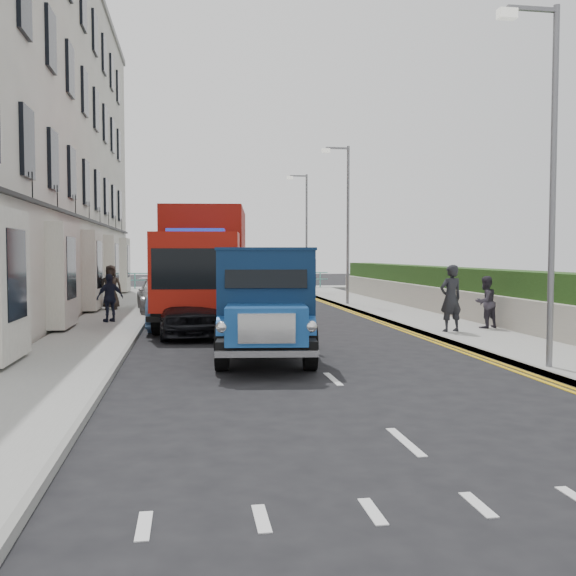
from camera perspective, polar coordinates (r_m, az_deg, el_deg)
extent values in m
plane|color=black|center=(13.87, 2.17, -6.53)|extent=(120.00, 120.00, 0.00)
cube|color=gray|center=(22.69, -15.34, -2.75)|extent=(2.40, 38.00, 0.12)
cube|color=gray|center=(23.89, 10.58, -2.41)|extent=(2.60, 38.00, 0.12)
cube|color=gray|center=(42.57, -5.28, 0.00)|extent=(30.00, 2.50, 0.12)
plane|color=#505C6E|center=(73.51, -6.77, 1.22)|extent=(120.00, 120.00, 0.00)
cube|color=silver|center=(27.71, -23.66, 12.54)|extent=(6.00, 30.00, 14.00)
cube|color=black|center=(26.72, -16.93, 5.68)|extent=(0.12, 28.00, 0.10)
cube|color=#B2AD9E|center=(24.31, 13.48, -1.19)|extent=(0.30, 28.00, 1.00)
cube|color=#1E3C13|center=(24.56, 15.01, -0.23)|extent=(1.20, 28.00, 1.70)
cube|color=#59B2A5|center=(41.73, -5.22, 1.34)|extent=(13.00, 0.08, 0.06)
cube|color=#59B2A5|center=(41.74, -5.22, 0.75)|extent=(13.00, 0.06, 0.05)
cylinder|color=slate|center=(13.41, 22.48, 7.93)|extent=(0.12, 0.12, 7.00)
cube|color=slate|center=(13.88, 20.88, 22.17)|extent=(1.00, 0.08, 0.08)
cube|color=beige|center=(13.62, 18.90, 22.06)|extent=(0.35, 0.18, 0.18)
cylinder|color=slate|center=(28.31, 5.35, 5.44)|extent=(0.12, 0.12, 7.00)
cube|color=slate|center=(28.54, 4.39, 12.29)|extent=(1.00, 0.08, 0.08)
cube|color=beige|center=(28.41, 3.38, 12.09)|extent=(0.35, 0.18, 0.18)
cylinder|color=slate|center=(38.08, 1.66, 4.83)|extent=(0.12, 0.12, 7.00)
cube|color=slate|center=(38.25, 0.92, 9.94)|extent=(1.00, 0.08, 0.08)
cube|color=beige|center=(38.15, 0.17, 9.77)|extent=(0.35, 0.18, 0.18)
cylinder|color=black|center=(12.74, -5.87, -5.24)|extent=(0.36, 0.97, 0.95)
cylinder|color=black|center=(12.75, 1.97, -5.21)|extent=(0.36, 0.97, 0.95)
cylinder|color=black|center=(15.48, -5.25, -3.77)|extent=(0.36, 0.97, 0.95)
cylinder|color=black|center=(15.49, 1.19, -3.75)|extent=(0.36, 0.97, 0.95)
cube|color=black|center=(14.07, -1.99, -3.87)|extent=(2.39, 4.92, 0.18)
cube|color=#1A4B90|center=(12.22, -1.93, -3.25)|extent=(1.66, 1.45, 0.71)
cube|color=silver|center=(11.56, -1.91, -3.60)|extent=(1.04, 0.19, 0.54)
cube|color=#0C2241|center=(13.30, -1.98, -0.30)|extent=(2.09, 1.40, 1.73)
cube|color=black|center=(15.22, -2.03, -2.49)|extent=(2.37, 2.98, 0.12)
cylinder|color=black|center=(18.54, -11.38, -2.44)|extent=(0.44, 1.13, 1.10)
cylinder|color=black|center=(18.34, -4.85, -2.46)|extent=(0.44, 1.13, 1.10)
cylinder|color=black|center=(21.61, -10.11, -1.66)|extent=(0.44, 1.13, 1.10)
cylinder|color=black|center=(21.43, -4.52, -1.66)|extent=(0.44, 1.13, 1.10)
cylinder|color=black|center=(23.79, -9.41, -1.23)|extent=(0.44, 1.13, 1.10)
cylinder|color=black|center=(23.63, -4.33, -1.22)|extent=(0.44, 1.13, 1.10)
cube|color=black|center=(20.98, -7.44, -1.23)|extent=(3.06, 7.23, 0.25)
cube|color=#9D150B|center=(18.33, -8.16, 1.45)|extent=(2.60, 2.16, 2.21)
cube|color=black|center=(17.41, -8.46, 1.70)|extent=(2.20, 0.32, 1.10)
cube|color=maroon|center=(22.03, -7.22, 3.02)|extent=(3.06, 5.46, 3.01)
imported|color=black|center=(18.46, -8.75, -1.90)|extent=(1.92, 4.34, 1.45)
imported|color=#4D73A6|center=(20.49, -9.87, -1.30)|extent=(1.65, 4.69, 1.54)
imported|color=#9C9EA1|center=(25.50, -11.02, -0.65)|extent=(2.46, 4.95, 1.38)
imported|color=black|center=(39.97, -10.08, 0.63)|extent=(3.17, 5.12, 1.32)
imported|color=#999A9D|center=(34.75, -2.26, 0.44)|extent=(2.00, 4.40, 1.46)
imported|color=black|center=(18.60, 14.27, -0.88)|extent=(0.77, 0.59, 1.88)
imported|color=#35313B|center=(19.77, 17.14, -1.21)|extent=(0.91, 0.81, 1.53)
imported|color=#1B1F31|center=(21.40, -15.54, -0.85)|extent=(0.97, 0.81, 1.55)
imported|color=#372E28|center=(26.22, -15.47, 0.07)|extent=(0.86, 0.56, 1.75)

